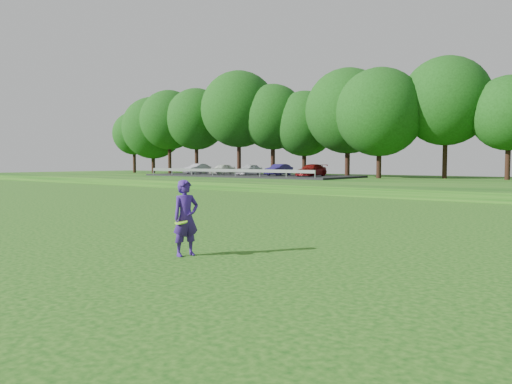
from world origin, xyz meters
The scene contains 6 objects.
ground centered at (0.00, 0.00, 0.00)m, with size 140.00×140.00×0.00m, color #0C410D.
berm centered at (0.00, 34.00, 0.30)m, with size 130.00×30.00×0.60m, color #0C410D.
walking_path centered at (0.00, 20.00, 0.02)m, with size 130.00×1.60×0.04m, color gray.
treeline centered at (0.00, 38.00, 8.10)m, with size 104.00×7.00×15.00m, color #133D0E, non-canonical shape.
parking_lot centered at (-23.72, 32.80, 1.01)m, with size 24.00×9.00×1.38m.
woman centered at (1.84, -1.53, 0.91)m, with size 0.60×0.76×1.82m.
Camera 1 is at (10.45, -9.81, 2.26)m, focal length 35.00 mm.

